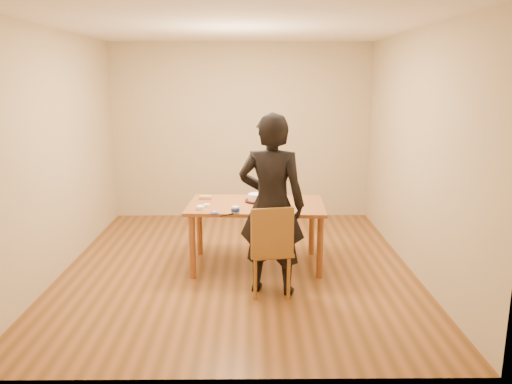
{
  "coord_description": "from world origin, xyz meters",
  "views": [
    {
      "loc": [
        0.16,
        -5.52,
        2.16
      ],
      "look_at": [
        0.21,
        -0.01,
        0.9
      ],
      "focal_mm": 35.0,
      "sensor_mm": 36.0,
      "label": 1
    }
  ],
  "objects_px": {
    "cake_plate": "(256,201)",
    "person": "(272,205)",
    "cake": "(256,197)",
    "dining_table": "(256,205)",
    "dining_chair": "(271,251)"
  },
  "relations": [
    {
      "from": "cake_plate",
      "to": "cake",
      "type": "relative_size",
      "value": 1.39
    },
    {
      "from": "dining_table",
      "to": "dining_chair",
      "type": "bearing_deg",
      "value": -76.05
    },
    {
      "from": "cake_plate",
      "to": "cake",
      "type": "height_order",
      "value": "cake"
    },
    {
      "from": "dining_table",
      "to": "cake_plate",
      "type": "height_order",
      "value": "cake_plate"
    },
    {
      "from": "dining_chair",
      "to": "cake",
      "type": "relative_size",
      "value": 1.94
    },
    {
      "from": "cake",
      "to": "person",
      "type": "height_order",
      "value": "person"
    },
    {
      "from": "cake",
      "to": "person",
      "type": "relative_size",
      "value": 0.11
    },
    {
      "from": "dining_table",
      "to": "cake_plate",
      "type": "relative_size",
      "value": 5.65
    },
    {
      "from": "cake_plate",
      "to": "person",
      "type": "bearing_deg",
      "value": -80.19
    },
    {
      "from": "dining_chair",
      "to": "cake",
      "type": "height_order",
      "value": "cake"
    },
    {
      "from": "dining_table",
      "to": "cake",
      "type": "distance_m",
      "value": 0.12
    },
    {
      "from": "dining_chair",
      "to": "cake_plate",
      "type": "bearing_deg",
      "value": 88.78
    },
    {
      "from": "dining_chair",
      "to": "cake",
      "type": "xyz_separation_m",
      "value": [
        -0.14,
        0.88,
        0.35
      ]
    },
    {
      "from": "dining_chair",
      "to": "cake",
      "type": "bearing_deg",
      "value": 88.78
    },
    {
      "from": "dining_chair",
      "to": "cake_plate",
      "type": "xyz_separation_m",
      "value": [
        -0.14,
        0.88,
        0.31
      ]
    }
  ]
}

